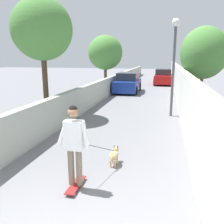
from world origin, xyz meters
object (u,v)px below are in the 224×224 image
skateboard (76,185)px  car_far (163,77)px  lamp_post (174,51)px  person_skateboarder (74,140)px  dog (114,155)px  car_near (128,83)px  tree_left_mid (42,30)px  tree_right_distant (204,53)px  tree_left_near (105,53)px

skateboard → car_far: (20.65, -1.48, 0.65)m
lamp_post → person_skateboarder: size_ratio=2.54×
dog → person_skateboarder: bearing=156.1°
car_near → car_far: bearing=-22.1°
tree_left_mid → dog: (-4.25, -4.11, -3.61)m
person_skateboarder → dog: size_ratio=1.09×
skateboard → lamp_post: bearing=-16.5°
tree_right_distant → lamp_post: (-4.00, 1.81, 0.03)m
lamp_post → person_skateboarder: (-7.03, 2.08, -1.90)m
tree_right_distant → dog: (-9.75, 3.33, -2.69)m
tree_left_near → dog: size_ratio=2.93×
tree_right_distant → lamp_post: size_ratio=1.03×
tree_right_distant → dog: bearing=161.2°
tree_left_near → lamp_post: bearing=-150.1°
dog → car_far: bearing=-2.7°
car_far → skateboard: bearing=175.9°
tree_left_mid → skateboard: size_ratio=6.54×
tree_right_distant → car_near: size_ratio=1.15×
tree_left_mid → dog: size_ratio=3.31×
tree_left_near → tree_right_distant: 9.65m
dog → car_near: size_ratio=0.40×
tree_left_near → person_skateboarder: bearing=-167.8°
tree_left_mid → tree_right_distant: size_ratio=1.16×
tree_left_near → skateboard: size_ratio=5.78×
person_skateboarder → skateboard: bearing=7.1°
tree_left_mid → car_near: size_ratio=1.34×
lamp_post → car_near: size_ratio=1.12×
lamp_post → skateboard: size_ratio=5.48×
tree_left_near → car_near: tree_left_near is taller
lamp_post → dog: lamp_post is taller
tree_left_near → skateboard: tree_left_near is taller
car_far → person_skateboarder: bearing=175.9°
tree_left_near → person_skateboarder: 17.53m
person_skateboarder → car_far: bearing=-4.1°
skateboard → person_skateboarder: 1.02m
tree_left_mid → skateboard: tree_left_mid is taller
lamp_post → car_near: 8.18m
tree_right_distant → dog: 10.65m
tree_left_near → car_far: (3.62, -5.15, -2.38)m
skateboard → car_near: size_ratio=0.20×
tree_right_distant → lamp_post: tree_right_distant is taller
tree_left_mid → person_skateboarder: tree_left_mid is taller
skateboard → car_far: size_ratio=0.18×
car_far → car_near: bearing=157.9°
tree_right_distant → skateboard: 12.05m
lamp_post → skateboard: (-7.03, 2.08, -2.93)m
tree_left_near → tree_left_mid: bearing=-179.4°
tree_left_near → car_near: size_ratio=1.18×
lamp_post → car_far: lamp_post is taller
lamp_post → tree_right_distant: bearing=-24.3°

